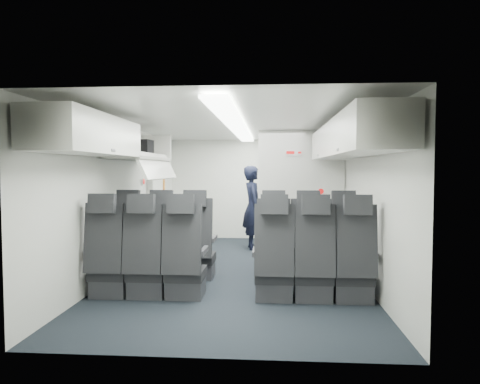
# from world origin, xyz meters

# --- Properties ---
(cabin_shell) EXTENTS (3.41, 6.01, 2.16)m
(cabin_shell) POSITION_xyz_m (0.00, 0.00, 1.12)
(cabin_shell) COLOR black
(cabin_shell) RESTS_ON ground
(seat_row_front) EXTENTS (3.33, 0.56, 1.24)m
(seat_row_front) POSITION_xyz_m (-0.00, -0.53, 0.40)
(seat_row_front) COLOR black
(seat_row_front) RESTS_ON cabin_shell
(seat_row_mid) EXTENTS (3.33, 0.56, 1.24)m
(seat_row_mid) POSITION_xyz_m (-0.00, -1.43, 0.40)
(seat_row_mid) COLOR black
(seat_row_mid) RESTS_ON cabin_shell
(overhead_bin_left_rear) EXTENTS (0.53, 1.80, 0.40)m
(overhead_bin_left_rear) POSITION_xyz_m (-1.40, -2.00, 1.86)
(overhead_bin_left_rear) COLOR white
(overhead_bin_left_rear) RESTS_ON cabin_shell
(overhead_bin_left_front_open) EXTENTS (0.64, 1.70, 0.72)m
(overhead_bin_left_front_open) POSITION_xyz_m (-1.44, -0.25, 1.74)
(overhead_bin_left_front_open) COLOR #9E9E93
(overhead_bin_left_front_open) RESTS_ON cabin_shell
(overhead_bin_right_rear) EXTENTS (0.53, 1.80, 0.40)m
(overhead_bin_right_rear) POSITION_xyz_m (1.40, -2.00, 1.86)
(overhead_bin_right_rear) COLOR white
(overhead_bin_right_rear) RESTS_ON cabin_shell
(overhead_bin_right_front) EXTENTS (0.53, 1.70, 0.40)m
(overhead_bin_right_front) POSITION_xyz_m (1.40, -0.25, 1.86)
(overhead_bin_right_front) COLOR white
(overhead_bin_right_front) RESTS_ON cabin_shell
(bulkhead_partition) EXTENTS (1.40, 0.15, 2.13)m
(bulkhead_partition) POSITION_xyz_m (0.98, 0.80, 1.08)
(bulkhead_partition) COLOR silver
(bulkhead_partition) RESTS_ON cabin_shell
(galley_unit) EXTENTS (0.85, 0.52, 1.90)m
(galley_unit) POSITION_xyz_m (0.95, 2.72, 0.95)
(galley_unit) COLOR #939399
(galley_unit) RESTS_ON cabin_shell
(boarding_door) EXTENTS (0.12, 1.27, 1.86)m
(boarding_door) POSITION_xyz_m (-1.64, 1.55, 0.95)
(boarding_door) COLOR silver
(boarding_door) RESTS_ON cabin_shell
(flight_attendant) EXTENTS (0.48, 0.64, 1.58)m
(flight_attendant) POSITION_xyz_m (0.15, 1.76, 0.79)
(flight_attendant) COLOR black
(flight_attendant) RESTS_ON ground
(carry_on_bag) EXTENTS (0.39, 0.29, 0.22)m
(carry_on_bag) POSITION_xyz_m (-1.43, -0.20, 1.82)
(carry_on_bag) COLOR black
(carry_on_bag) RESTS_ON overhead_bin_left_front_open
(papers) EXTENTS (0.19, 0.07, 0.14)m
(papers) POSITION_xyz_m (0.34, 1.71, 1.09)
(papers) COLOR white
(papers) RESTS_ON flight_attendant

